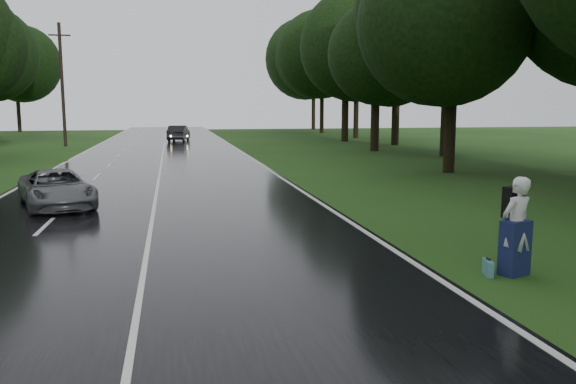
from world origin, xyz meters
name	(u,v)px	position (x,y,z in m)	size (l,w,h in m)	color
ground	(136,321)	(0.00, 0.00, 0.00)	(160.00, 160.00, 0.00)	#224715
road	(159,176)	(0.00, 20.00, 0.02)	(12.00, 140.00, 0.04)	black
lane_center	(159,175)	(0.00, 20.00, 0.04)	(0.12, 140.00, 0.01)	silver
grey_car	(57,189)	(-3.25, 11.33, 0.68)	(2.12, 4.59, 1.28)	#55575A
far_car	(179,133)	(1.37, 49.35, 0.82)	(1.64, 4.71, 1.55)	black
hitchhiker	(516,230)	(7.52, 1.12, 0.95)	(0.87, 0.83, 2.05)	silver
suitcase	(488,268)	(6.97, 1.17, 0.16)	(0.13, 0.45, 0.32)	teal
utility_pole_far	(66,146)	(-8.50, 44.11, 0.00)	(1.80, 0.28, 10.56)	black
tree_right_d	(448,172)	(15.01, 18.69, 0.00)	(8.58, 8.58, 13.41)	black
tree_right_e	(374,151)	(16.26, 33.52, 0.00)	(8.59, 8.59, 13.43)	black
tree_right_f	(345,141)	(17.68, 46.05, 0.00)	(10.10, 10.10, 15.79)	black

